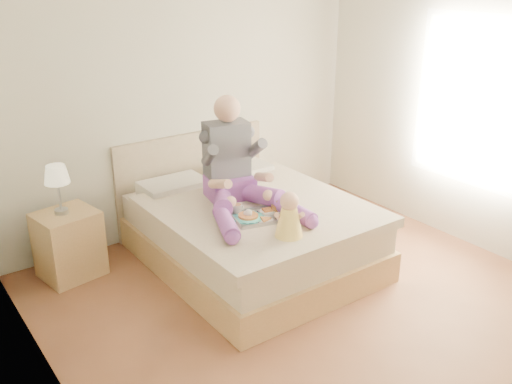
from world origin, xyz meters
TOP-DOWN VIEW (x-y plane):
  - room at (0.08, 0.01)m, footprint 4.02×4.22m
  - bed at (0.00, 1.08)m, footprint 1.70×2.18m
  - nightstand at (-1.44, 1.75)m, footprint 0.56×0.51m
  - lamp at (-1.46, 1.76)m, footprint 0.21×0.21m
  - adult at (-0.12, 1.08)m, footprint 0.83×1.23m
  - tray at (-0.16, 0.68)m, footprint 0.50×0.43m
  - baby at (-0.16, 0.27)m, footprint 0.30×0.32m

SIDE VIEW (x-z plane):
  - nightstand at x=-1.44m, z-range 0.00..0.60m
  - bed at x=0.00m, z-range -0.18..0.82m
  - tray at x=-0.16m, z-range 0.58..0.70m
  - baby at x=-0.16m, z-range 0.58..0.94m
  - adult at x=-0.12m, z-range 0.41..1.37m
  - lamp at x=-1.46m, z-range 0.72..1.15m
  - room at x=0.08m, z-range 0.15..2.87m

